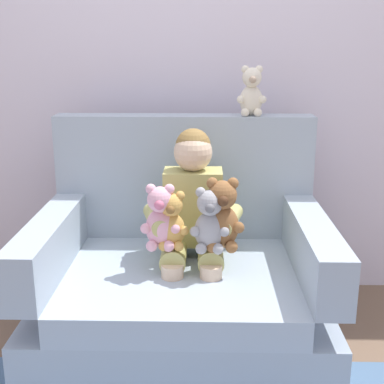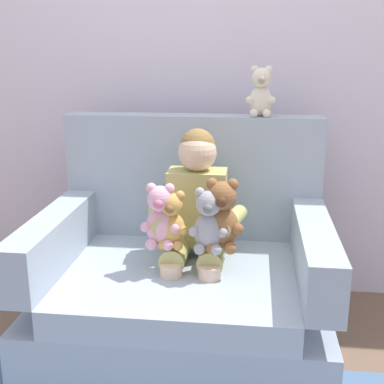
% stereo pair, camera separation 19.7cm
% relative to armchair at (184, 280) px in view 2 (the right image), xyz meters
% --- Properties ---
extents(ground_plane, '(8.00, 8.00, 0.00)m').
position_rel_armchair_xyz_m(ground_plane, '(0.00, -0.06, -0.31)').
color(ground_plane, brown).
extents(back_wall, '(6.00, 0.10, 2.60)m').
position_rel_armchair_xyz_m(back_wall, '(0.00, 0.66, 0.99)').
color(back_wall, silver).
rests_on(back_wall, ground).
extents(armchair, '(1.25, 0.95, 1.01)m').
position_rel_armchair_xyz_m(armchair, '(0.00, 0.00, 0.00)').
color(armchair, '#9EADBC').
rests_on(armchair, ground).
extents(seated_child, '(0.45, 0.39, 0.82)m').
position_rel_armchair_xyz_m(seated_child, '(0.05, 0.02, 0.31)').
color(seated_child, tan).
rests_on(seated_child, armchair).
extents(plush_grey, '(0.16, 0.13, 0.27)m').
position_rel_armchair_xyz_m(plush_grey, '(0.12, -0.14, 0.33)').
color(plush_grey, '#9E9EA3').
rests_on(plush_grey, armchair).
extents(plush_pink, '(0.16, 0.13, 0.28)m').
position_rel_armchair_xyz_m(plush_pink, '(-0.08, -0.11, 0.33)').
color(plush_pink, '#EAA8BC').
rests_on(plush_pink, armchair).
extents(plush_brown, '(0.18, 0.15, 0.31)m').
position_rel_armchair_xyz_m(plush_brown, '(0.17, -0.12, 0.34)').
color(plush_brown, brown).
rests_on(plush_brown, armchair).
extents(plush_honey, '(0.15, 0.12, 0.25)m').
position_rel_armchair_xyz_m(plush_honey, '(-0.04, -0.11, 0.32)').
color(plush_honey, gold).
rests_on(plush_honey, armchair).
extents(plush_cream_on_backrest, '(0.14, 0.11, 0.24)m').
position_rel_armchair_xyz_m(plush_cream_on_backrest, '(0.32, 0.34, 0.81)').
color(plush_cream_on_backrest, silver).
rests_on(plush_cream_on_backrest, armchair).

